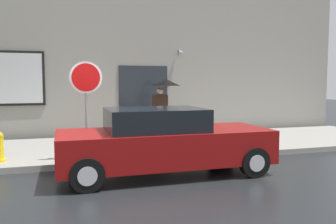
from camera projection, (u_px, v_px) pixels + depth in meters
name	position (u px, v px, depth m)	size (l,w,h in m)	color
ground_plane	(114.00, 179.00, 7.16)	(60.00, 60.00, 0.00)	black
sidewalk	(99.00, 149.00, 10.01)	(20.00, 4.00, 0.15)	gray
building_facade	(89.00, 40.00, 12.10)	(20.00, 0.67, 7.00)	#9E998E
parked_car	(163.00, 142.00, 7.46)	(4.53, 1.82, 1.44)	maroon
pedestrian_with_umbrella	(164.00, 92.00, 11.50)	(0.96, 0.96, 1.96)	black
stop_sign	(86.00, 90.00, 8.19)	(0.76, 0.10, 2.34)	gray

